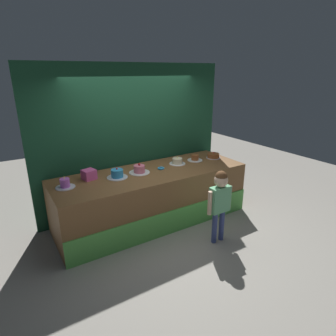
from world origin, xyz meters
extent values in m
plane|color=gray|center=(0.00, 0.00, 0.00)|extent=(12.00, 12.00, 0.00)
cube|color=brown|center=(0.00, 0.57, 0.47)|extent=(3.39, 1.14, 0.93)
cube|color=#59B24C|center=(0.00, -0.01, 0.21)|extent=(3.39, 0.02, 0.42)
cube|color=#19472D|center=(0.00, 1.24, 1.37)|extent=(3.73, 0.08, 2.73)
cylinder|color=#3F4C8C|center=(0.46, -0.59, 0.26)|extent=(0.08, 0.08, 0.53)
cylinder|color=#3F4C8C|center=(0.61, -0.59, 0.26)|extent=(0.08, 0.08, 0.53)
cube|color=#66B27F|center=(0.54, -0.59, 0.73)|extent=(0.33, 0.15, 0.41)
cylinder|color=beige|center=(0.34, -0.59, 0.72)|extent=(0.07, 0.07, 0.38)
cylinder|color=beige|center=(0.74, -0.59, 0.72)|extent=(0.07, 0.07, 0.38)
sphere|color=beige|center=(0.54, -0.59, 1.04)|extent=(0.21, 0.21, 0.21)
sphere|color=brown|center=(0.54, -0.59, 1.10)|extent=(0.18, 0.18, 0.18)
cube|color=#EA57A3|center=(-1.03, 0.80, 1.01)|extent=(0.23, 0.22, 0.16)
torus|color=#3399D8|center=(0.21, 0.61, 0.95)|extent=(0.12, 0.12, 0.03)
cylinder|color=silver|center=(-1.44, 0.65, 0.94)|extent=(0.29, 0.29, 0.01)
cylinder|color=#CC66D8|center=(-1.44, 0.65, 1.01)|extent=(0.14, 0.14, 0.13)
cone|color=#F2E566|center=(-1.44, 0.65, 1.10)|extent=(0.02, 0.02, 0.05)
cylinder|color=silver|center=(-0.62, 0.63, 0.94)|extent=(0.34, 0.34, 0.01)
cylinder|color=#3399D8|center=(-0.62, 0.63, 1.01)|extent=(0.20, 0.20, 0.13)
sphere|color=red|center=(-0.62, 0.63, 1.08)|extent=(0.03, 0.03, 0.03)
cylinder|color=white|center=(-0.21, 0.64, 0.94)|extent=(0.35, 0.35, 0.01)
cylinder|color=pink|center=(-0.21, 0.64, 1.00)|extent=(0.19, 0.19, 0.12)
sphere|color=red|center=(-0.21, 0.64, 1.08)|extent=(0.04, 0.04, 0.04)
cylinder|color=white|center=(0.62, 0.70, 0.94)|extent=(0.30, 0.30, 0.01)
cylinder|color=beige|center=(0.62, 0.70, 0.99)|extent=(0.19, 0.19, 0.10)
cone|color=#F2E566|center=(0.62, 0.70, 1.06)|extent=(0.02, 0.02, 0.04)
cylinder|color=white|center=(1.03, 0.69, 0.94)|extent=(0.29, 0.29, 0.01)
cylinder|color=brown|center=(1.03, 0.69, 0.99)|extent=(0.14, 0.14, 0.10)
cylinder|color=silver|center=(1.44, 0.62, 0.94)|extent=(0.28, 0.28, 0.01)
cylinder|color=brown|center=(1.44, 0.62, 0.98)|extent=(0.23, 0.23, 0.08)
sphere|color=red|center=(1.44, 0.62, 1.04)|extent=(0.02, 0.02, 0.02)
camera|label=1|loc=(-2.22, -3.48, 2.60)|focal=30.20mm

